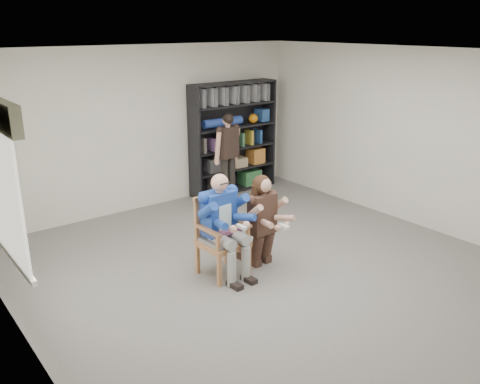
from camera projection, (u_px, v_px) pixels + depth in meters
room_shell at (283, 174)px, 6.11m from camera, size 6.00×7.00×2.80m
floor at (281, 278)px, 6.56m from camera, size 6.00×7.00×0.01m
armchair at (223, 237)px, 6.49m from camera, size 0.64×0.62×1.05m
seated_man at (223, 225)px, 6.44m from camera, size 0.62×0.85×1.37m
kneeling_woman at (264, 222)px, 6.71m from camera, size 0.56×0.86×1.25m
bookshelf at (233, 138)px, 9.68m from camera, size 1.80×0.38×2.10m
standing_man at (228, 159)px, 9.04m from camera, size 0.54×0.35×1.65m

